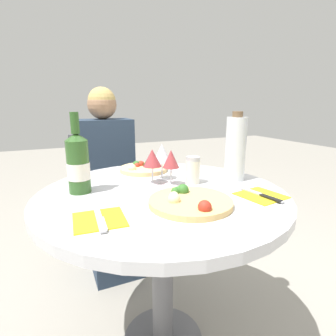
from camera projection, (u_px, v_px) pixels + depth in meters
dining_table at (162, 218)px, 1.07m from camera, size 0.98×0.98×0.74m
chair_behind_diner at (106, 197)px, 1.86m from camera, size 0.41×0.41×0.87m
seated_diner at (109, 190)px, 1.71m from camera, size 0.35×0.45×1.18m
pizza_large at (189, 201)px, 0.90m from camera, size 0.29×0.29×0.05m
pizza_small_far at (143, 168)px, 1.35m from camera, size 0.24×0.24×0.05m
wine_bottle at (78, 163)px, 1.00m from camera, size 0.09×0.09×0.31m
tall_carafe at (236, 148)px, 1.16m from camera, size 0.09×0.09×0.31m
sugar_shaker at (193, 170)px, 1.13m from camera, size 0.06×0.06×0.12m
wine_glass_center at (151, 159)px, 1.11m from camera, size 0.08×0.08×0.15m
wine_glass_back_right at (162, 154)px, 1.18m from camera, size 0.08×0.08×0.16m
wine_glass_front_right at (171, 160)px, 1.09m from camera, size 0.07×0.07×0.15m
place_setting_left at (100, 220)px, 0.78m from camera, size 0.16×0.19×0.01m
place_setting_right at (262, 195)px, 0.98m from camera, size 0.17×0.19×0.01m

